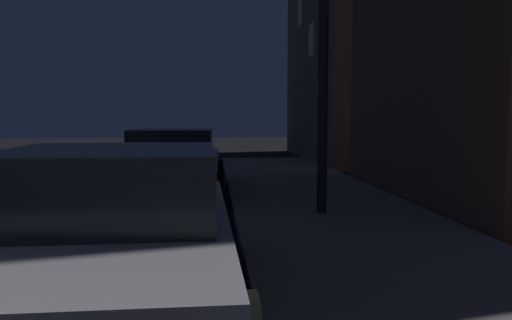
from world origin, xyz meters
TOP-DOWN VIEW (x-y plane):
  - car_silver at (2.85, 3.46)m, footprint 2.15×4.11m
  - car_white at (2.85, 9.85)m, footprint 2.11×4.30m

SIDE VIEW (x-z plane):
  - car_silver at x=2.85m, z-range -0.02..1.41m
  - car_white at x=2.85m, z-range -0.01..1.42m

